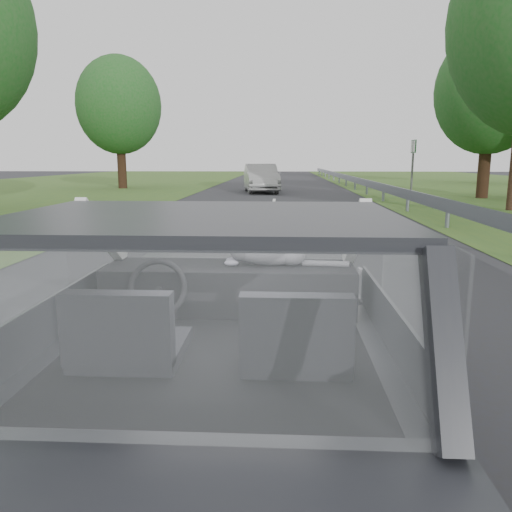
# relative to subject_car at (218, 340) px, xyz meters

# --- Properties ---
(ground) EXTENTS (140.00, 140.00, 0.00)m
(ground) POSITION_rel_subject_car_xyz_m (0.00, 0.00, -0.72)
(ground) COLOR #2C2D35
(ground) RESTS_ON ground
(subject_car) EXTENTS (1.80, 4.00, 1.45)m
(subject_car) POSITION_rel_subject_car_xyz_m (0.00, 0.00, 0.00)
(subject_car) COLOR black
(subject_car) RESTS_ON ground
(dashboard) EXTENTS (1.58, 0.45, 0.30)m
(dashboard) POSITION_rel_subject_car_xyz_m (0.00, 0.62, 0.12)
(dashboard) COLOR black
(dashboard) RESTS_ON subject_car
(driver_seat) EXTENTS (0.50, 0.72, 0.42)m
(driver_seat) POSITION_rel_subject_car_xyz_m (-0.40, -0.29, 0.16)
(driver_seat) COLOR black
(driver_seat) RESTS_ON subject_car
(passenger_seat) EXTENTS (0.50, 0.72, 0.42)m
(passenger_seat) POSITION_rel_subject_car_xyz_m (0.40, -0.29, 0.16)
(passenger_seat) COLOR black
(passenger_seat) RESTS_ON subject_car
(steering_wheel) EXTENTS (0.36, 0.36, 0.04)m
(steering_wheel) POSITION_rel_subject_car_xyz_m (-0.40, 0.33, 0.20)
(steering_wheel) COLOR black
(steering_wheel) RESTS_ON dashboard
(cat) EXTENTS (0.61, 0.19, 0.28)m
(cat) POSITION_rel_subject_car_xyz_m (0.25, 0.64, 0.36)
(cat) COLOR #9593A1
(cat) RESTS_ON dashboard
(guardrail) EXTENTS (0.05, 90.00, 0.32)m
(guardrail) POSITION_rel_subject_car_xyz_m (4.30, 10.00, -0.15)
(guardrail) COLOR gray
(guardrail) RESTS_ON ground
(other_car) EXTENTS (2.34, 4.63, 1.46)m
(other_car) POSITION_rel_subject_car_xyz_m (-0.77, 23.54, 0.00)
(other_car) COLOR #AAAAAA
(other_car) RESTS_ON ground
(highway_sign) EXTENTS (0.15, 1.05, 2.62)m
(highway_sign) POSITION_rel_subject_car_xyz_m (6.78, 23.00, 0.58)
(highway_sign) COLOR #126122
(highway_sign) RESTS_ON ground
(tree_2) EXTENTS (5.80, 5.80, 6.95)m
(tree_2) POSITION_rel_subject_car_xyz_m (9.11, 20.03, 2.75)
(tree_2) COLOR #18581B
(tree_2) RESTS_ON ground
(tree_3) EXTENTS (7.32, 7.32, 9.65)m
(tree_3) POSITION_rel_subject_car_xyz_m (14.47, 34.18, 4.10)
(tree_3) COLOR #18581B
(tree_3) RESTS_ON ground
(tree_6) EXTENTS (6.30, 6.30, 7.27)m
(tree_6) POSITION_rel_subject_car_xyz_m (-9.06, 26.66, 2.91)
(tree_6) COLOR #18581B
(tree_6) RESTS_ON ground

